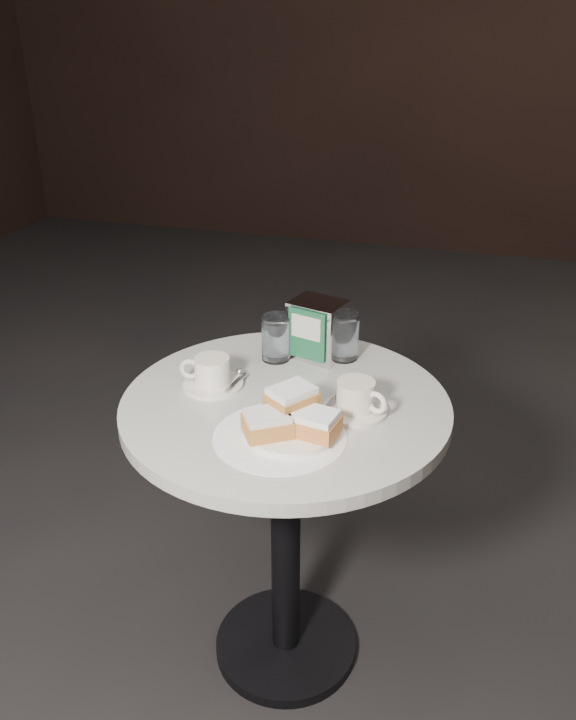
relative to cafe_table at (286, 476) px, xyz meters
The scene contains 9 objects.
ground 0.55m from the cafe_table, ahead, with size 7.00×7.00×0.00m, color black.
cafe_table is the anchor object (origin of this frame).
sugar_spill 0.25m from the cafe_table, 77.87° to the right, with size 0.26×0.26×0.00m, color white.
beignet_plate 0.27m from the cafe_table, 69.04° to the right, with size 0.22×0.22×0.09m.
coffee_cup_left 0.29m from the cafe_table, behind, with size 0.15×0.15×0.07m.
coffee_cup_right 0.27m from the cafe_table, ahead, with size 0.18×0.18×0.07m.
water_glass_left 0.32m from the cafe_table, 112.94° to the left, with size 0.08×0.08×0.11m.
water_glass_right 0.35m from the cafe_table, 72.01° to the left, with size 0.08×0.08×0.11m.
napkin_dispenser 0.35m from the cafe_table, 86.49° to the left, with size 0.14×0.13×0.14m.
Camera 1 is at (0.37, -1.24, 1.49)m, focal length 35.00 mm.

